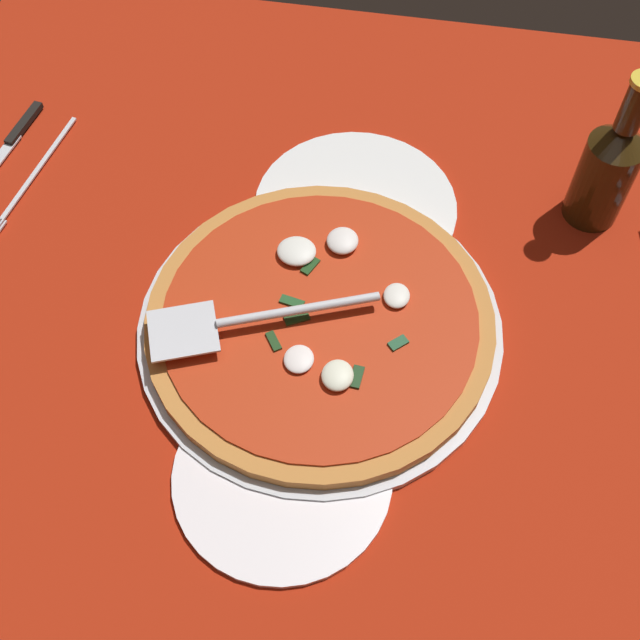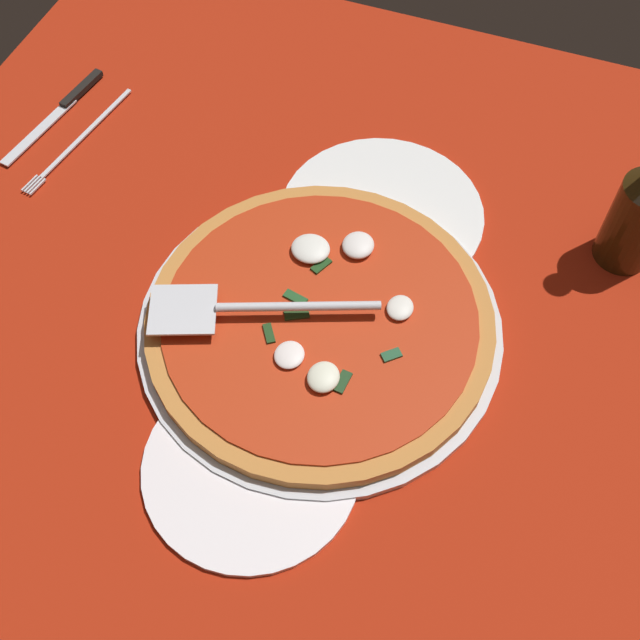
# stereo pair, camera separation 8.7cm
# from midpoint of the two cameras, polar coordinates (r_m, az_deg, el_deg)

# --- Properties ---
(ground_plane) EXTENTS (1.16, 1.16, 0.01)m
(ground_plane) POSITION_cam_midpoint_polar(r_m,az_deg,el_deg) (0.89, -3.32, -1.52)
(ground_plane) COLOR #A6220D
(checker_pattern) EXTENTS (1.16, 1.16, 0.00)m
(checker_pattern) POSITION_cam_midpoint_polar(r_m,az_deg,el_deg) (0.89, -3.34, -1.37)
(checker_pattern) COLOR white
(checker_pattern) RESTS_ON ground_plane
(pizza_pan) EXTENTS (0.41, 0.41, 0.01)m
(pizza_pan) POSITION_cam_midpoint_polar(r_m,az_deg,el_deg) (0.89, -2.81, -0.79)
(pizza_pan) COLOR silver
(pizza_pan) RESTS_ON ground_plane
(dinner_plate_left) EXTENTS (0.22, 0.22, 0.01)m
(dinner_plate_left) POSITION_cam_midpoint_polar(r_m,az_deg,el_deg) (0.81, -5.84, -11.36)
(dinner_plate_left) COLOR white
(dinner_plate_left) RESTS_ON ground_plane
(dinner_plate_right) EXTENTS (0.25, 0.25, 0.01)m
(dinner_plate_right) POSITION_cam_midpoint_polar(r_m,az_deg,el_deg) (0.99, 0.05, 7.98)
(dinner_plate_right) COLOR white
(dinner_plate_right) RESTS_ON ground_plane
(pizza) EXTENTS (0.39, 0.39, 0.03)m
(pizza) POSITION_cam_midpoint_polar(r_m,az_deg,el_deg) (0.88, -2.83, -0.20)
(pizza) COLOR #C67C38
(pizza) RESTS_ON pizza_pan
(pizza_server) EXTENTS (0.13, 0.25, 0.01)m
(pizza_server) POSITION_cam_midpoint_polar(r_m,az_deg,el_deg) (0.85, -8.13, -0.16)
(pizza_server) COLOR silver
(pizza_server) RESTS_ON pizza
(place_setting_far) EXTENTS (0.23, 0.15, 0.01)m
(place_setting_far) POSITION_cam_midpoint_polar(r_m,az_deg,el_deg) (1.13, -22.88, 10.29)
(place_setting_far) COLOR white
(place_setting_far) RESTS_ON ground_plane
(beer_bottle) EXTENTS (0.07, 0.07, 0.21)m
(beer_bottle) POSITION_cam_midpoint_polar(r_m,az_deg,el_deg) (0.98, 17.61, 10.17)
(beer_bottle) COLOR #32220C
(beer_bottle) RESTS_ON ground_plane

